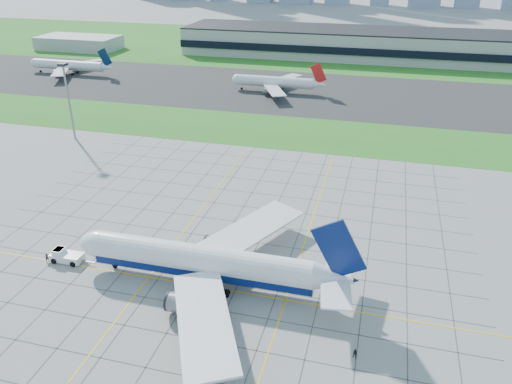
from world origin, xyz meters
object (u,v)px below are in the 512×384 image
Objects in this scene: airliner at (205,262)px; crew_far at (355,354)px; light_mast at (67,92)px; pushback_tug at (66,256)px; crew_near at (47,258)px; distant_jet_0 at (69,65)px; distant_jet_1 at (276,82)px.

airliner is 32.91m from crew_far.
pushback_tug is (40.61, -66.12, -14.97)m from light_mast.
pushback_tug is 62.37m from crew_far.
crew_near is at bearing -163.61° from crew_far.
light_mast reaches higher than pushback_tug.
distant_jet_0 is (-128.24, 149.26, -0.44)m from airliner.
crew_near is at bearing -161.82° from pushback_tug.
light_mast is 14.59× the size of crew_far.
airliner is 33.03× the size of crew_far.
pushback_tug is at bearing -35.32° from crew_near.
light_mast is 0.57× the size of distant_jet_0.
light_mast is 129.42m from crew_far.
pushback_tug is 178.46m from distant_jet_0.
crew_near is at bearing -96.55° from distant_jet_1.
distant_jet_1 is (110.02, -6.76, -0.00)m from distant_jet_0.
distant_jet_1 is at bearing -3.52° from distant_jet_0.
distant_jet_0 is at bearing 130.52° from airliner.
crew_far is at bearing -63.43° from crew_near.
distant_jet_0 is at bearing 176.48° from distant_jet_1.
light_mast is 2.61× the size of pushback_tug.
crew_near is 177.52m from distant_jet_0.
pushback_tug is 3.89m from crew_near.
crew_near is at bearing -177.50° from airliner.
crew_far is 226.55m from distant_jet_0.
crew_near is 145.09m from distant_jet_1.
crew_far is at bearing -23.19° from airliner.
distant_jet_1 is (53.46, 76.77, -11.70)m from light_mast.
distant_jet_1 reaches higher than crew_far.
light_mast is 94.28m from distant_jet_1.
crew_near is at bearing -61.26° from light_mast.
distant_jet_0 is at bearing 122.85° from pushback_tug.
crew_near is (-3.69, -1.22, -0.23)m from pushback_tug.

